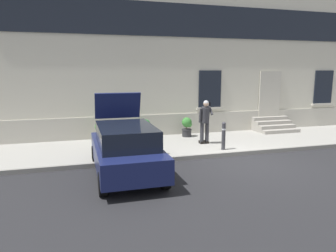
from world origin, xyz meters
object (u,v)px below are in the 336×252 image
(person_on_phone, at_px, (205,119))
(planter_olive, at_px, (146,129))
(planter_charcoal, at_px, (187,126))
(hatchback_car_navy, at_px, (126,149))
(planter_cream, at_px, (101,131))
(bollard_near_person, at_px, (224,135))

(person_on_phone, relative_size, planter_olive, 2.03)
(planter_charcoal, bearing_deg, hatchback_car_navy, -129.68)
(hatchback_car_navy, distance_m, planter_olive, 4.25)
(planter_cream, bearing_deg, planter_charcoal, 0.31)
(planter_cream, xyz_separation_m, planter_olive, (1.88, -0.01, 0.00))
(bollard_near_person, distance_m, planter_cream, 4.98)
(planter_olive, relative_size, planter_charcoal, 1.00)
(planter_charcoal, bearing_deg, planter_cream, -179.69)
(person_on_phone, distance_m, planter_cream, 4.28)
(bollard_near_person, height_order, planter_olive, bollard_near_person)
(planter_cream, bearing_deg, person_on_phone, -20.76)
(planter_cream, height_order, planter_charcoal, same)
(bollard_near_person, relative_size, planter_charcoal, 1.22)
(hatchback_car_navy, distance_m, person_on_phone, 4.35)
(hatchback_car_navy, bearing_deg, person_on_phone, 35.15)
(person_on_phone, height_order, planter_cream, person_on_phone)
(hatchback_car_navy, height_order, planter_olive, hatchback_car_navy)
(person_on_phone, relative_size, planter_charcoal, 2.03)
(bollard_near_person, height_order, planter_charcoal, bollard_near_person)
(bollard_near_person, relative_size, planter_olive, 1.22)
(person_on_phone, relative_size, planter_cream, 2.03)
(bollard_near_person, xyz_separation_m, person_on_phone, (-0.29, 1.08, 0.44))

